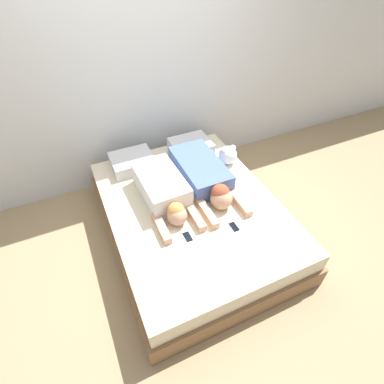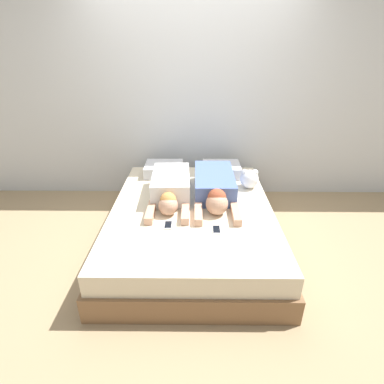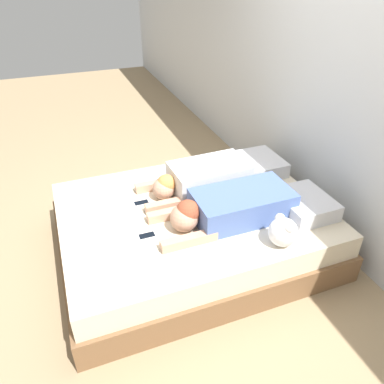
# 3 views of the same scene
# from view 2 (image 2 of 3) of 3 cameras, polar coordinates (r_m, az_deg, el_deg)

# --- Properties ---
(ground_plane) EXTENTS (12.00, 12.00, 0.00)m
(ground_plane) POSITION_cam_2_polar(r_m,az_deg,el_deg) (3.15, -0.00, -9.27)
(ground_plane) COLOR #9E8460
(wall_back) EXTENTS (12.00, 0.06, 2.60)m
(wall_back) POSITION_cam_2_polar(r_m,az_deg,el_deg) (3.78, 0.18, 18.27)
(wall_back) COLOR silver
(wall_back) RESTS_ON ground_plane
(bed) EXTENTS (1.60, 2.08, 0.42)m
(bed) POSITION_cam_2_polar(r_m,az_deg,el_deg) (3.03, -0.00, -6.13)
(bed) COLOR brown
(bed) RESTS_ON ground_plane
(pillow_head_left) EXTENTS (0.44, 0.37, 0.13)m
(pillow_head_left) POSITION_cam_2_polar(r_m,az_deg,el_deg) (3.63, -5.37, 4.38)
(pillow_head_left) COLOR silver
(pillow_head_left) RESTS_ON bed
(pillow_head_right) EXTENTS (0.44, 0.37, 0.13)m
(pillow_head_right) POSITION_cam_2_polar(r_m,az_deg,el_deg) (3.63, 5.61, 4.34)
(pillow_head_right) COLOR silver
(pillow_head_right) RESTS_ON bed
(person_left) EXTENTS (0.40, 0.92, 0.24)m
(person_left) POSITION_cam_2_polar(r_m,az_deg,el_deg) (3.03, -4.09, 0.74)
(person_left) COLOR silver
(person_left) RESTS_ON bed
(person_right) EXTENTS (0.41, 1.06, 0.24)m
(person_right) POSITION_cam_2_polar(r_m,az_deg,el_deg) (3.07, 4.33, 0.99)
(person_right) COLOR #4C66A5
(person_right) RESTS_ON bed
(cell_phone_left) EXTENTS (0.07, 0.13, 0.01)m
(cell_phone_left) POSITION_cam_2_polar(r_m,az_deg,el_deg) (2.63, -4.55, -6.28)
(cell_phone_left) COLOR silver
(cell_phone_left) RESTS_ON bed
(cell_phone_right) EXTENTS (0.07, 0.13, 0.01)m
(cell_phone_right) POSITION_cam_2_polar(r_m,az_deg,el_deg) (2.57, 4.68, -7.15)
(cell_phone_right) COLOR silver
(cell_phone_right) RESTS_ON bed
(plush_toy) EXTENTS (0.20, 0.20, 0.21)m
(plush_toy) POSITION_cam_2_polar(r_m,az_deg,el_deg) (3.31, 10.85, 2.55)
(plush_toy) COLOR white
(plush_toy) RESTS_ON bed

